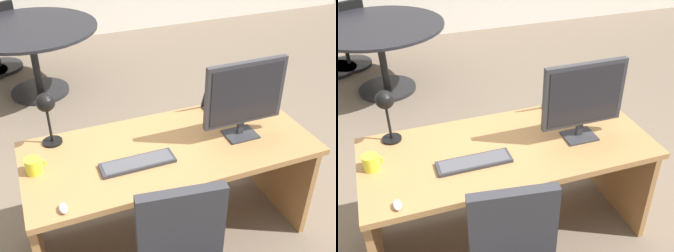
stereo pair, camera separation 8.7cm
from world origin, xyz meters
TOP-DOWN VIEW (x-y plane):
  - ground at (0.00, 1.50)m, footprint 12.00×12.00m
  - desk at (0.00, 0.05)m, footprint 1.76×0.78m
  - monitor at (0.45, -0.06)m, footprint 0.52×0.16m
  - laptop at (0.55, 0.27)m, footprint 0.36×0.28m
  - keyboard at (-0.24, -0.10)m, footprint 0.43×0.13m
  - mouse at (-0.70, -0.32)m, footprint 0.04×0.07m
  - desk_lamp at (-0.66, 0.27)m, footprint 0.12×0.15m
  - coffee_mug at (-0.79, 0.04)m, footprint 0.12×0.09m
  - meeting_table at (-0.59, 2.50)m, footprint 1.42×1.42m
  - meeting_chair_near at (-0.97, 3.31)m, footprint 0.61×0.62m

SIDE VIEW (x-z plane):
  - ground at x=0.00m, z-range 0.00..0.00m
  - meeting_chair_near at x=-0.97m, z-range -0.08..0.79m
  - desk at x=0.00m, z-range 0.17..0.92m
  - meeting_table at x=-0.59m, z-range 0.20..0.98m
  - keyboard at x=-0.24m, z-range 0.75..0.77m
  - mouse at x=-0.70m, z-range 0.75..0.78m
  - coffee_mug at x=-0.79m, z-range 0.75..0.84m
  - laptop at x=0.55m, z-range 0.70..0.96m
  - desk_lamp at x=-0.66m, z-range 0.83..1.18m
  - monitor at x=0.45m, z-range 0.79..1.29m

